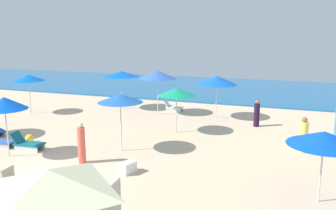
{
  "coord_description": "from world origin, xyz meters",
  "views": [
    {
      "loc": [
        8.57,
        -9.38,
        5.15
      ],
      "look_at": [
        2.39,
        7.84,
        1.37
      ],
      "focal_mm": 37.4,
      "sensor_mm": 36.0,
      "label": 1
    }
  ],
  "objects_px": {
    "umbrella_7": "(217,80)",
    "beach_ball_2": "(29,138)",
    "beachgoer_1": "(81,144)",
    "beachgoer_2": "(257,114)",
    "umbrella_0": "(120,98)",
    "beachgoer_0": "(303,136)",
    "umbrella_2": "(158,75)",
    "umbrella_3": "(177,92)",
    "umbrella_8": "(121,74)",
    "lounge_chair_4_1": "(27,143)",
    "umbrella_1": "(324,138)",
    "umbrella_4": "(4,103)",
    "umbrella_6": "(28,78)",
    "lounge_chair_2_0": "(173,107)",
    "cooler_box_1": "(128,167)"
  },
  "relations": [
    {
      "from": "umbrella_7",
      "to": "beach_ball_2",
      "type": "xyz_separation_m",
      "value": [
        -7.38,
        -7.83,
        -2.15
      ]
    },
    {
      "from": "beachgoer_1",
      "to": "beachgoer_2",
      "type": "height_order",
      "value": "beachgoer_1"
    },
    {
      "from": "umbrella_0",
      "to": "beachgoer_0",
      "type": "xyz_separation_m",
      "value": [
        7.57,
        2.52,
        -1.65
      ]
    },
    {
      "from": "umbrella_2",
      "to": "umbrella_3",
      "type": "relative_size",
      "value": 1.19
    },
    {
      "from": "beachgoer_0",
      "to": "umbrella_8",
      "type": "bearing_deg",
      "value": -0.26
    },
    {
      "from": "umbrella_2",
      "to": "lounge_chair_4_1",
      "type": "xyz_separation_m",
      "value": [
        -2.93,
        -8.56,
        -2.26
      ]
    },
    {
      "from": "umbrella_1",
      "to": "umbrella_4",
      "type": "bearing_deg",
      "value": -179.87
    },
    {
      "from": "umbrella_4",
      "to": "lounge_chair_4_1",
      "type": "distance_m",
      "value": 2.23
    },
    {
      "from": "umbrella_3",
      "to": "beachgoer_2",
      "type": "height_order",
      "value": "umbrella_3"
    },
    {
      "from": "umbrella_2",
      "to": "umbrella_3",
      "type": "distance_m",
      "value": 4.43
    },
    {
      "from": "umbrella_2",
      "to": "umbrella_6",
      "type": "xyz_separation_m",
      "value": [
        -7.92,
        -2.55,
        -0.23
      ]
    },
    {
      "from": "beachgoer_2",
      "to": "beach_ball_2",
      "type": "distance_m",
      "value": 11.98
    },
    {
      "from": "umbrella_8",
      "to": "beachgoer_0",
      "type": "distance_m",
      "value": 12.91
    },
    {
      "from": "lounge_chair_4_1",
      "to": "beach_ball_2",
      "type": "bearing_deg",
      "value": 31.09
    },
    {
      "from": "lounge_chair_2_0",
      "to": "umbrella_8",
      "type": "bearing_deg",
      "value": 97.16
    },
    {
      "from": "umbrella_3",
      "to": "beachgoer_1",
      "type": "height_order",
      "value": "umbrella_3"
    },
    {
      "from": "umbrella_6",
      "to": "beach_ball_2",
      "type": "relative_size",
      "value": 6.4
    },
    {
      "from": "umbrella_1",
      "to": "umbrella_8",
      "type": "relative_size",
      "value": 0.87
    },
    {
      "from": "umbrella_7",
      "to": "umbrella_8",
      "type": "distance_m",
      "value": 6.71
    },
    {
      "from": "umbrella_4",
      "to": "beach_ball_2",
      "type": "height_order",
      "value": "umbrella_4"
    },
    {
      "from": "beachgoer_0",
      "to": "beachgoer_2",
      "type": "xyz_separation_m",
      "value": [
        -2.36,
        3.76,
        -0.03
      ]
    },
    {
      "from": "umbrella_0",
      "to": "lounge_chair_2_0",
      "type": "height_order",
      "value": "umbrella_0"
    },
    {
      "from": "umbrella_8",
      "to": "beachgoer_2",
      "type": "height_order",
      "value": "umbrella_8"
    },
    {
      "from": "umbrella_7",
      "to": "umbrella_8",
      "type": "relative_size",
      "value": 1.01
    },
    {
      "from": "umbrella_2",
      "to": "beachgoer_0",
      "type": "relative_size",
      "value": 1.78
    },
    {
      "from": "umbrella_3",
      "to": "umbrella_0",
      "type": "bearing_deg",
      "value": -110.76
    },
    {
      "from": "umbrella_1",
      "to": "beach_ball_2",
      "type": "height_order",
      "value": "umbrella_1"
    },
    {
      "from": "umbrella_4",
      "to": "beachgoer_2",
      "type": "distance_m",
      "value": 12.79
    },
    {
      "from": "cooler_box_1",
      "to": "beach_ball_2",
      "type": "distance_m",
      "value": 6.37
    },
    {
      "from": "lounge_chair_4_1",
      "to": "beachgoer_2",
      "type": "xyz_separation_m",
      "value": [
        9.26,
        7.59,
        0.41
      ]
    },
    {
      "from": "umbrella_3",
      "to": "umbrella_6",
      "type": "height_order",
      "value": "umbrella_6"
    },
    {
      "from": "umbrella_2",
      "to": "lounge_chair_2_0",
      "type": "relative_size",
      "value": 2.21
    },
    {
      "from": "umbrella_2",
      "to": "beachgoer_2",
      "type": "xyz_separation_m",
      "value": [
        6.32,
        -0.97,
        -1.85
      ]
    },
    {
      "from": "lounge_chair_2_0",
      "to": "umbrella_7",
      "type": "height_order",
      "value": "umbrella_7"
    },
    {
      "from": "umbrella_4",
      "to": "lounge_chair_4_1",
      "type": "xyz_separation_m",
      "value": [
        0.13,
        0.95,
        -2.01
      ]
    },
    {
      "from": "umbrella_4",
      "to": "beachgoer_0",
      "type": "distance_m",
      "value": 12.79
    },
    {
      "from": "umbrella_6",
      "to": "cooler_box_1",
      "type": "bearing_deg",
      "value": -33.47
    },
    {
      "from": "umbrella_1",
      "to": "beachgoer_2",
      "type": "distance_m",
      "value": 9.05
    },
    {
      "from": "lounge_chair_4_1",
      "to": "beach_ball_2",
      "type": "relative_size",
      "value": 3.73
    },
    {
      "from": "umbrella_7",
      "to": "beachgoer_0",
      "type": "bearing_deg",
      "value": -44.99
    },
    {
      "from": "cooler_box_1",
      "to": "beach_ball_2",
      "type": "xyz_separation_m",
      "value": [
        -6.11,
        1.79,
        -0.02
      ]
    },
    {
      "from": "lounge_chair_2_0",
      "to": "beachgoer_0",
      "type": "bearing_deg",
      "value": -127.53
    },
    {
      "from": "umbrella_0",
      "to": "beachgoer_0",
      "type": "relative_size",
      "value": 1.61
    },
    {
      "from": "umbrella_3",
      "to": "beach_ball_2",
      "type": "height_order",
      "value": "umbrella_3"
    },
    {
      "from": "umbrella_8",
      "to": "umbrella_3",
      "type": "bearing_deg",
      "value": -38.63
    },
    {
      "from": "umbrella_8",
      "to": "beachgoer_0",
      "type": "xyz_separation_m",
      "value": [
        11.61,
        -5.4,
        -1.69
      ]
    },
    {
      "from": "beach_ball_2",
      "to": "umbrella_3",
      "type": "bearing_deg",
      "value": 33.31
    },
    {
      "from": "umbrella_7",
      "to": "beachgoer_0",
      "type": "relative_size",
      "value": 1.65
    },
    {
      "from": "umbrella_2",
      "to": "lounge_chair_2_0",
      "type": "distance_m",
      "value": 2.67
    },
    {
      "from": "umbrella_6",
      "to": "beachgoer_2",
      "type": "xyz_separation_m",
      "value": [
        14.25,
        1.58,
        -1.62
      ]
    }
  ]
}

